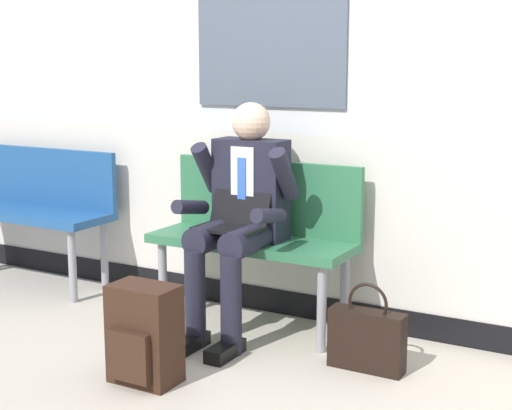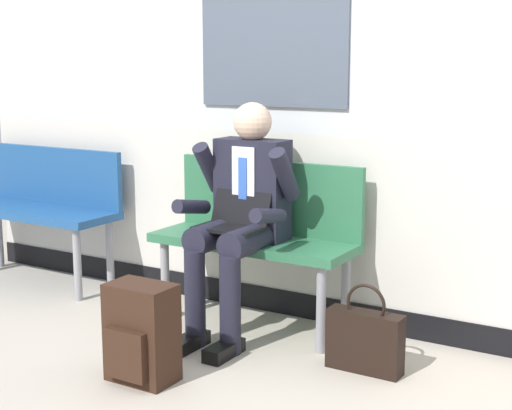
% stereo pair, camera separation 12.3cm
% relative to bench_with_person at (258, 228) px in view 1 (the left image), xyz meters
% --- Properties ---
extents(ground_plane, '(18.00, 18.00, 0.00)m').
position_rel_bench_with_person_xyz_m(ground_plane, '(0.29, -0.51, -0.56)').
color(ground_plane, '#B2A899').
extents(station_wall, '(5.25, 0.17, 3.17)m').
position_rel_bench_with_person_xyz_m(station_wall, '(0.28, 0.28, 1.02)').
color(station_wall, silver).
rests_on(station_wall, ground).
extents(bench_with_person, '(1.16, 0.42, 0.93)m').
position_rel_bench_with_person_xyz_m(bench_with_person, '(0.00, 0.00, 0.00)').
color(bench_with_person, '#2D6B47').
rests_on(bench_with_person, ground).
extents(bench_empty, '(1.23, 0.42, 0.91)m').
position_rel_bench_with_person_xyz_m(bench_empty, '(-1.73, -0.00, -0.01)').
color(bench_empty, navy).
rests_on(bench_empty, ground).
extents(person_seated, '(0.57, 0.70, 1.27)m').
position_rel_bench_with_person_xyz_m(person_seated, '(0.00, -0.20, 0.12)').
color(person_seated, '#1E1E2D').
rests_on(person_seated, ground).
extents(backpack, '(0.32, 0.24, 0.47)m').
position_rel_bench_with_person_xyz_m(backpack, '(-0.06, -0.97, -0.33)').
color(backpack, '#331E14').
rests_on(backpack, ground).
extents(handbag, '(0.37, 0.11, 0.44)m').
position_rel_bench_with_person_xyz_m(handbag, '(0.79, -0.33, -0.40)').
color(handbag, black).
rests_on(handbag, ground).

